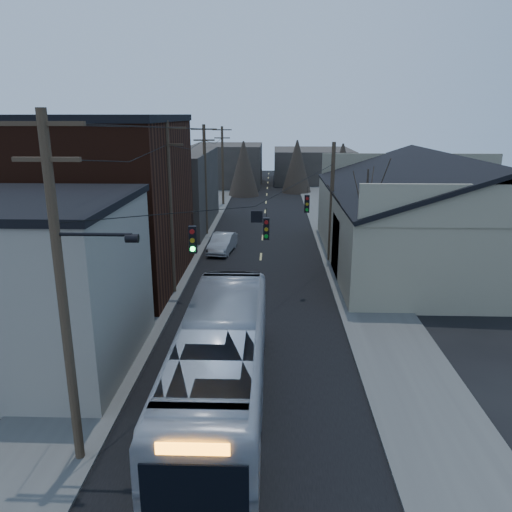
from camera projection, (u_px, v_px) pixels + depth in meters
The scene contains 13 objects.
road_surface at pixel (262, 243), 41.25m from camera, with size 9.00×110.00×0.02m, color black.
sidewalk_left at pixel (184, 242), 41.46m from camera, with size 4.00×110.00×0.12m, color #474744.
sidewalk_right at pixel (341, 244), 41.02m from camera, with size 4.00×110.00×0.12m, color #474744.
building_clapboard at pixel (31, 287), 20.42m from camera, with size 8.00×8.00×7.00m, color gray.
building_brick at pixel (96, 204), 30.61m from camera, with size 10.00×12.00×10.00m, color black.
building_left_far at pixel (162, 190), 46.38m from camera, with size 9.00×14.00×7.00m, color #332E29.
warehouse at pixel (444, 226), 35.27m from camera, with size 16.16×20.60×7.73m.
building_far_left at pixel (228, 165), 74.27m from camera, with size 10.00×12.00×6.00m, color #332E29.
building_far_right at pixel (312, 165), 78.77m from camera, with size 12.00×14.00×5.00m, color #332E29.
bare_tree at pixel (365, 228), 30.44m from camera, with size 0.40×0.40×7.20m, color black.
utility_lines at pixel (215, 195), 34.37m from camera, with size 11.24×45.28×10.50m.
bus at pixel (221, 363), 17.77m from camera, with size 2.99×12.76×3.56m, color #ADB1BA.
parked_car at pixel (223, 243), 38.53m from camera, with size 1.52×4.35×1.43m, color #929599.
Camera 1 is at (0.91, -9.94, 10.34)m, focal length 35.00 mm.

